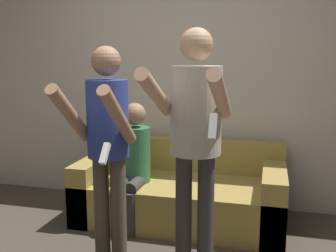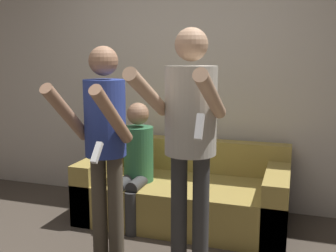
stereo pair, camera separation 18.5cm
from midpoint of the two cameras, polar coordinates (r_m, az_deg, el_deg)
wall_back at (r=4.01m, az=3.50°, el=7.81°), size 6.40×0.06×2.70m
couch at (r=3.71m, az=3.89°, el=-9.80°), size 1.86×0.90×0.70m
person_standing_left at (r=2.72m, az=-7.33°, el=-1.59°), size 0.41×0.62×1.57m
person_standing_right at (r=2.51m, az=5.29°, el=-0.23°), size 0.45×0.74×1.68m
person_seated at (r=3.53m, az=-3.22°, el=-5.06°), size 0.27×0.51×1.10m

